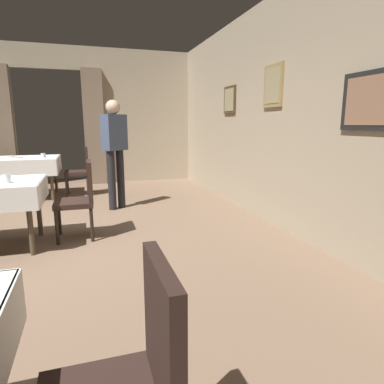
{
  "coord_description": "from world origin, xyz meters",
  "views": [
    {
      "loc": [
        0.74,
        -3.81,
        1.36
      ],
      "look_at": [
        1.94,
        0.01,
        0.53
      ],
      "focal_mm": 31.02,
      "sensor_mm": 36.0,
      "label": 1
    }
  ],
  "objects": [
    {
      "name": "person_waiter_by_doorway",
      "position": [
        1.16,
        1.58,
        1.02
      ],
      "size": [
        0.42,
        0.38,
        1.72
      ],
      "color": "black",
      "rests_on": "ground"
    },
    {
      "name": "plate_mid_a",
      "position": [
        -0.22,
        0.45,
        0.76
      ],
      "size": [
        0.2,
        0.2,
        0.01
      ],
      "primitive_type": "cylinder",
      "color": "white",
      "rests_on": "dining_table_mid"
    },
    {
      "name": "chair_far_right",
      "position": [
        0.6,
        2.88,
        0.52
      ],
      "size": [
        0.44,
        0.44,
        0.93
      ],
      "color": "black",
      "rests_on": "ground"
    },
    {
      "name": "plate_far_b",
      "position": [
        -0.5,
        2.89,
        0.76
      ],
      "size": [
        0.22,
        0.22,
        0.01
      ],
      "primitive_type": "cylinder",
      "color": "white",
      "rests_on": "dining_table_far"
    },
    {
      "name": "ground",
      "position": [
        0.0,
        0.0,
        0.0
      ],
      "size": [
        10.08,
        10.08,
        0.0
      ],
      "primitive_type": "plane",
      "color": "#7A604C"
    },
    {
      "name": "wall_back",
      "position": [
        0.0,
        4.18,
        1.52
      ],
      "size": [
        6.4,
        0.27,
        3.0
      ],
      "color": "tan",
      "rests_on": "ground"
    },
    {
      "name": "plate_far_d",
      "position": [
        -0.69,
        3.2,
        0.76
      ],
      "size": [
        0.24,
        0.24,
        0.01
      ],
      "primitive_type": "cylinder",
      "color": "white",
      "rests_on": "dining_table_far"
    },
    {
      "name": "glass_mid_c",
      "position": [
        -0.08,
        0.05,
        0.8
      ],
      "size": [
        0.08,
        0.08,
        0.09
      ],
      "primitive_type": "cylinder",
      "color": "silver",
      "rests_on": "dining_table_mid"
    },
    {
      "name": "glass_far_c",
      "position": [
        -0.03,
        2.8,
        0.79
      ],
      "size": [
        0.08,
        0.08,
        0.08
      ],
      "primitive_type": "cylinder",
      "color": "silver",
      "rests_on": "dining_table_far"
    },
    {
      "name": "dining_table_far",
      "position": [
        -0.41,
        2.91,
        0.65
      ],
      "size": [
        1.26,
        1.03,
        0.75
      ],
      "color": "#4C3D2D",
      "rests_on": "ground"
    },
    {
      "name": "chair_mid_right",
      "position": [
        0.63,
        0.27,
        0.52
      ],
      "size": [
        0.44,
        0.44,
        0.93
      ],
      "color": "black",
      "rests_on": "ground"
    },
    {
      "name": "wall_right",
      "position": [
        3.2,
        -0.0,
        1.5
      ],
      "size": [
        0.16,
        8.4,
        3.0
      ],
      "color": "tan",
      "rests_on": "ground"
    }
  ]
}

